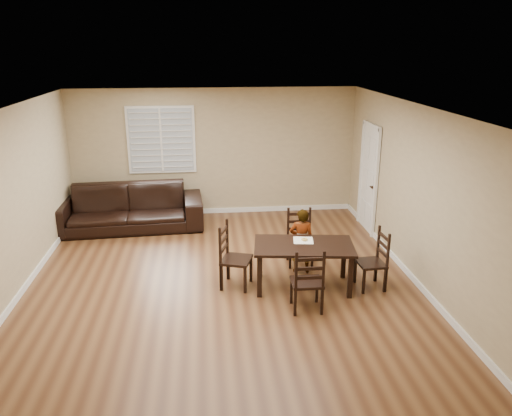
{
  "coord_description": "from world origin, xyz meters",
  "views": [
    {
      "loc": [
        -0.2,
        -6.96,
        3.56
      ],
      "look_at": [
        0.6,
        0.72,
        1.0
      ],
      "focal_mm": 35.0,
      "sensor_mm": 36.0,
      "label": 1
    }
  ],
  "objects_px": {
    "sofa": "(128,208)",
    "chair_near": "(299,238)",
    "dining_table": "(304,250)",
    "chair_left": "(229,258)",
    "child": "(301,241)",
    "chair_right": "(378,261)",
    "donut": "(304,239)",
    "chair_far": "(308,285)"
  },
  "relations": [
    {
      "from": "chair_far",
      "to": "donut",
      "type": "bearing_deg",
      "value": -96.44
    },
    {
      "from": "chair_left",
      "to": "dining_table",
      "type": "bearing_deg",
      "value": -80.24
    },
    {
      "from": "chair_near",
      "to": "chair_far",
      "type": "xyz_separation_m",
      "value": [
        -0.2,
        -1.73,
        0.0
      ]
    },
    {
      "from": "chair_far",
      "to": "sofa",
      "type": "height_order",
      "value": "chair_far"
    },
    {
      "from": "chair_near",
      "to": "chair_far",
      "type": "height_order",
      "value": "chair_far"
    },
    {
      "from": "chair_right",
      "to": "sofa",
      "type": "height_order",
      "value": "chair_right"
    },
    {
      "from": "sofa",
      "to": "chair_left",
      "type": "bearing_deg",
      "value": -58.67
    },
    {
      "from": "child",
      "to": "chair_near",
      "type": "bearing_deg",
      "value": -86.74
    },
    {
      "from": "child",
      "to": "donut",
      "type": "relative_size",
      "value": 11.13
    },
    {
      "from": "donut",
      "to": "chair_far",
      "type": "bearing_deg",
      "value": -97.58
    },
    {
      "from": "chair_near",
      "to": "chair_left",
      "type": "relative_size",
      "value": 0.93
    },
    {
      "from": "child",
      "to": "donut",
      "type": "bearing_deg",
      "value": 94.77
    },
    {
      "from": "chair_near",
      "to": "donut",
      "type": "xyz_separation_m",
      "value": [
        -0.07,
        -0.78,
        0.29
      ]
    },
    {
      "from": "dining_table",
      "to": "chair_left",
      "type": "xyz_separation_m",
      "value": [
        -1.13,
        0.17,
        -0.14
      ]
    },
    {
      "from": "chair_near",
      "to": "chair_far",
      "type": "relative_size",
      "value": 0.99
    },
    {
      "from": "dining_table",
      "to": "chair_left",
      "type": "distance_m",
      "value": 1.15
    },
    {
      "from": "chair_right",
      "to": "donut",
      "type": "xyz_separation_m",
      "value": [
        -1.08,
        0.28,
        0.29
      ]
    },
    {
      "from": "dining_table",
      "to": "donut",
      "type": "distance_m",
      "value": 0.2
    },
    {
      "from": "chair_right",
      "to": "child",
      "type": "height_order",
      "value": "child"
    },
    {
      "from": "chair_right",
      "to": "donut",
      "type": "bearing_deg",
      "value": -108.43
    },
    {
      "from": "chair_near",
      "to": "dining_table",
      "type": "bearing_deg",
      "value": -94.27
    },
    {
      "from": "chair_right",
      "to": "sofa",
      "type": "distance_m",
      "value": 5.1
    },
    {
      "from": "chair_left",
      "to": "sofa",
      "type": "bearing_deg",
      "value": 52.77
    },
    {
      "from": "dining_table",
      "to": "child",
      "type": "relative_size",
      "value": 1.46
    },
    {
      "from": "dining_table",
      "to": "chair_near",
      "type": "xyz_separation_m",
      "value": [
        0.11,
        0.94,
        -0.18
      ]
    },
    {
      "from": "chair_far",
      "to": "chair_right",
      "type": "distance_m",
      "value": 1.38
    },
    {
      "from": "dining_table",
      "to": "chair_right",
      "type": "bearing_deg",
      "value": 1.09
    },
    {
      "from": "donut",
      "to": "sofa",
      "type": "bearing_deg",
      "value": 138.19
    },
    {
      "from": "chair_far",
      "to": "child",
      "type": "height_order",
      "value": "child"
    },
    {
      "from": "donut",
      "to": "chair_right",
      "type": "bearing_deg",
      "value": -14.65
    },
    {
      "from": "sofa",
      "to": "chair_near",
      "type": "bearing_deg",
      "value": -35.29
    },
    {
      "from": "chair_near",
      "to": "sofa",
      "type": "distance_m",
      "value": 3.67
    },
    {
      "from": "chair_left",
      "to": "child",
      "type": "bearing_deg",
      "value": -54.79
    },
    {
      "from": "dining_table",
      "to": "donut",
      "type": "xyz_separation_m",
      "value": [
        0.04,
        0.16,
        0.11
      ]
    },
    {
      "from": "sofa",
      "to": "dining_table",
      "type": "bearing_deg",
      "value": -47.14
    },
    {
      "from": "chair_left",
      "to": "donut",
      "type": "relative_size",
      "value": 10.47
    },
    {
      "from": "chair_near",
      "to": "donut",
      "type": "relative_size",
      "value": 9.75
    },
    {
      "from": "chair_near",
      "to": "chair_right",
      "type": "bearing_deg",
      "value": -43.96
    },
    {
      "from": "donut",
      "to": "sofa",
      "type": "height_order",
      "value": "sofa"
    },
    {
      "from": "chair_right",
      "to": "donut",
      "type": "distance_m",
      "value": 1.16
    },
    {
      "from": "chair_right",
      "to": "sofa",
      "type": "bearing_deg",
      "value": -129.85
    },
    {
      "from": "dining_table",
      "to": "chair_left",
      "type": "height_order",
      "value": "chair_left"
    }
  ]
}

